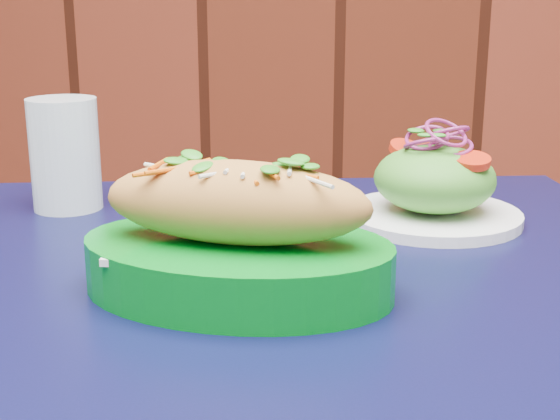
# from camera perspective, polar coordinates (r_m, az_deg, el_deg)

# --- Properties ---
(cafe_table) EXTENTS (0.93, 0.93, 0.75)m
(cafe_table) POSITION_cam_1_polar(r_m,az_deg,el_deg) (0.72, -0.48, -12.18)
(cafe_table) COLOR black
(cafe_table) RESTS_ON ground
(banh_mi_basket) EXTENTS (0.28, 0.20, 0.12)m
(banh_mi_basket) POSITION_cam_1_polar(r_m,az_deg,el_deg) (0.65, -3.17, -2.16)
(banh_mi_basket) COLOR #007216
(banh_mi_basket) RESTS_ON cafe_table
(salad_plate) EXTENTS (0.20, 0.20, 0.11)m
(salad_plate) POSITION_cam_1_polar(r_m,az_deg,el_deg) (0.87, 11.21, 1.73)
(salad_plate) COLOR white
(salad_plate) RESTS_ON cafe_table
(water_glass) EXTENTS (0.08, 0.08, 0.13)m
(water_glass) POSITION_cam_1_polar(r_m,az_deg,el_deg) (0.94, -15.46, 3.96)
(water_glass) COLOR silver
(water_glass) RESTS_ON cafe_table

